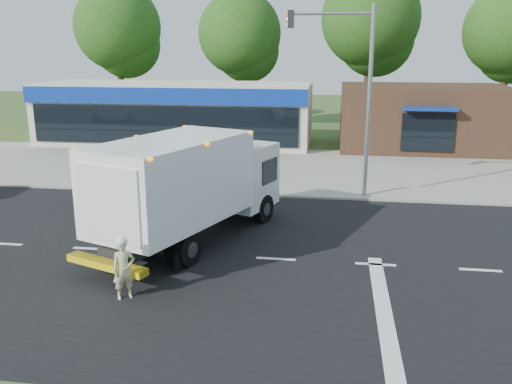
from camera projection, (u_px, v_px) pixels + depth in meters
The scene contains 11 objects.
ground at pixel (276, 259), 16.60m from camera, with size 120.00×120.00×0.00m, color #385123.
road_asphalt at pixel (276, 259), 16.60m from camera, with size 60.00×14.00×0.02m, color black.
sidewalk at pixel (296, 190), 24.43m from camera, with size 60.00×2.40×0.12m, color gray.
parking_apron at pixel (304, 164), 29.98m from camera, with size 60.00×9.00×0.02m, color gray.
lane_markings at pixel (319, 279), 15.12m from camera, with size 55.20×7.00×0.01m.
ems_box_truck at pixel (190, 182), 17.51m from camera, with size 5.27×8.51×3.61m.
emergency_worker at pixel (124, 268), 13.82m from camera, with size 0.69×0.65×1.70m.
retail_strip_mall at pixel (176, 113), 36.39m from camera, with size 18.00×6.20×4.00m.
brown_storefront at pixel (421, 117), 34.20m from camera, with size 10.00×6.70×4.00m.
traffic_signal_pole at pixel (354, 82), 22.26m from camera, with size 3.51×0.25×8.00m.
background_trees at pixel (306, 33), 41.73m from camera, with size 36.77×7.39×12.10m.
Camera 1 is at (1.64, -15.43, 6.30)m, focal length 38.00 mm.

